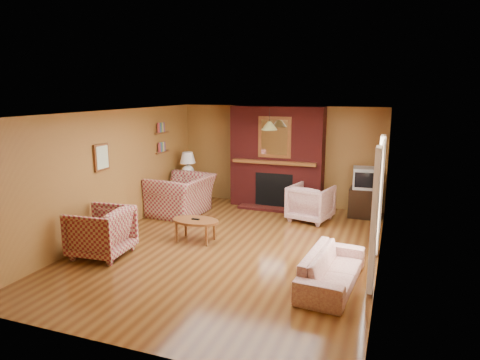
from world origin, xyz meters
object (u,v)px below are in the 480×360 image
at_px(crt_tv, 365,178).
at_px(floral_armchair, 311,203).
at_px(floral_sofa, 332,269).
at_px(plaid_loveseat, 181,195).
at_px(coffee_table, 196,222).
at_px(tv_stand, 363,202).
at_px(side_table, 188,191).
at_px(plaid_armchair, 101,232).
at_px(fireplace, 277,158).
at_px(table_lamp, 188,163).

bearing_deg(crt_tv, floral_armchair, -147.35).
xyz_separation_m(floral_sofa, floral_armchair, (-0.90, 3.03, 0.14)).
bearing_deg(plaid_loveseat, floral_armchair, 103.97).
bearing_deg(coffee_table, floral_sofa, -20.44).
distance_m(tv_stand, crt_tv, 0.55).
bearing_deg(tv_stand, floral_armchair, -146.14).
bearing_deg(plaid_loveseat, crt_tv, 110.64).
relative_size(side_table, tv_stand, 1.02).
bearing_deg(plaid_armchair, fireplace, 150.05).
bearing_deg(plaid_armchair, plaid_loveseat, 173.45).
bearing_deg(floral_sofa, side_table, 54.85).
relative_size(plaid_loveseat, crt_tv, 2.49).
distance_m(floral_armchair, side_table, 3.12).
height_order(floral_sofa, table_lamp, table_lamp).
bearing_deg(side_table, crt_tv, 4.74).
height_order(plaid_loveseat, coffee_table, plaid_loveseat).
relative_size(table_lamp, crt_tv, 1.16).
relative_size(floral_sofa, table_lamp, 2.71).
distance_m(floral_sofa, side_table, 5.22).
bearing_deg(table_lamp, plaid_loveseat, -73.49).
bearing_deg(floral_sofa, plaid_loveseat, 61.03).
xyz_separation_m(side_table, crt_tv, (4.15, 0.34, 0.55)).
distance_m(fireplace, floral_sofa, 4.43).
relative_size(floral_sofa, crt_tv, 3.14).
distance_m(coffee_table, table_lamp, 2.80).
relative_size(coffee_table, side_table, 1.35).
bearing_deg(plaid_loveseat, plaid_armchair, 1.59).
height_order(plaid_armchair, crt_tv, crt_tv).
xyz_separation_m(floral_sofa, crt_tv, (0.15, 3.70, 0.63)).
distance_m(plaid_loveseat, coffee_table, 1.88).
relative_size(fireplace, floral_armchair, 2.80).
bearing_deg(floral_sofa, table_lamp, 54.85).
relative_size(fireplace, table_lamp, 3.82).
distance_m(floral_sofa, crt_tv, 3.75).
height_order(tv_stand, crt_tv, crt_tv).
bearing_deg(plaid_armchair, floral_armchair, 133.08).
relative_size(fireplace, crt_tv, 4.43).
bearing_deg(plaid_loveseat, fireplace, 130.38).
bearing_deg(floral_sofa, coffee_table, 74.37).
relative_size(plaid_loveseat, floral_sofa, 0.79).
bearing_deg(crt_tv, tv_stand, 90.00).
distance_m(floral_armchair, crt_tv, 1.34).
bearing_deg(tv_stand, side_table, -174.19).
height_order(floral_sofa, floral_armchair, floral_armchair).
bearing_deg(side_table, floral_sofa, -39.97).
distance_m(plaid_loveseat, floral_sofa, 4.52).
xyz_separation_m(floral_sofa, table_lamp, (-4.00, 3.35, 0.77)).
bearing_deg(fireplace, plaid_loveseat, -143.32).
height_order(plaid_armchair, floral_armchair, plaid_armchair).
bearing_deg(table_lamp, coffee_table, -60.33).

